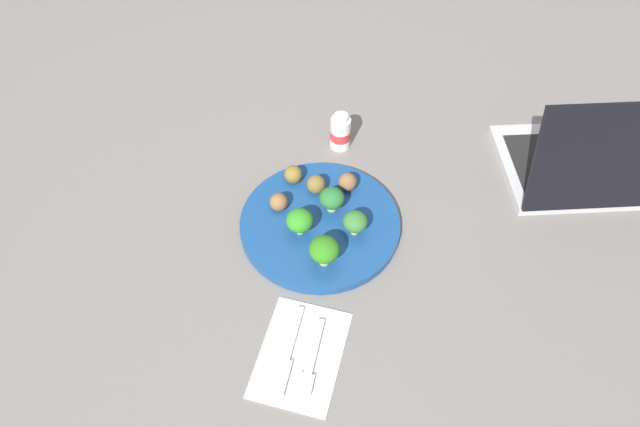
{
  "coord_description": "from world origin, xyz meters",
  "views": [
    {
      "loc": [
        0.6,
        0.12,
        0.79
      ],
      "look_at": [
        0.0,
        0.0,
        0.04
      ],
      "focal_mm": 32.0,
      "sensor_mm": 36.0,
      "label": 1
    }
  ],
  "objects_px": {
    "knife": "(288,354)",
    "yogurt_bottle": "(338,132)",
    "laptop": "(596,163)",
    "plate": "(320,224)",
    "meatball_back_left": "(316,184)",
    "napkin": "(301,354)",
    "broccoli_floret_center": "(332,199)",
    "meatball_near_rim": "(279,202)",
    "meatball_front_left": "(293,174)",
    "fork": "(311,360)",
    "broccoli_floret_near_rim": "(300,221)",
    "broccoli_floret_mid_right": "(324,250)",
    "meatball_mid_right": "(348,182)",
    "broccoli_floret_back_left": "(355,222)"
  },
  "relations": [
    {
      "from": "meatball_back_left",
      "to": "yogurt_bottle",
      "type": "distance_m",
      "value": 0.14
    },
    {
      "from": "napkin",
      "to": "yogurt_bottle",
      "type": "relative_size",
      "value": 2.2
    },
    {
      "from": "broccoli_floret_center",
      "to": "meatball_back_left",
      "type": "relative_size",
      "value": 1.34
    },
    {
      "from": "broccoli_floret_center",
      "to": "broccoli_floret_mid_right",
      "type": "distance_m",
      "value": 0.12
    },
    {
      "from": "plate",
      "to": "meatball_back_left",
      "type": "xyz_separation_m",
      "value": [
        -0.07,
        -0.02,
        0.03
      ]
    },
    {
      "from": "meatball_back_left",
      "to": "laptop",
      "type": "bearing_deg",
      "value": 106.38
    },
    {
      "from": "broccoli_floret_near_rim",
      "to": "broccoli_floret_mid_right",
      "type": "xyz_separation_m",
      "value": [
        0.05,
        0.05,
        0.0
      ]
    },
    {
      "from": "broccoli_floret_mid_right",
      "to": "fork",
      "type": "relative_size",
      "value": 0.47
    },
    {
      "from": "broccoli_floret_center",
      "to": "fork",
      "type": "relative_size",
      "value": 0.38
    },
    {
      "from": "plate",
      "to": "knife",
      "type": "relative_size",
      "value": 1.93
    },
    {
      "from": "meatball_front_left",
      "to": "laptop",
      "type": "relative_size",
      "value": 0.09
    },
    {
      "from": "napkin",
      "to": "broccoli_floret_center",
      "type": "bearing_deg",
      "value": -179.35
    },
    {
      "from": "knife",
      "to": "plate",
      "type": "bearing_deg",
      "value": 180.0
    },
    {
      "from": "plate",
      "to": "meatball_front_left",
      "type": "relative_size",
      "value": 8.39
    },
    {
      "from": "meatball_near_rim",
      "to": "fork",
      "type": "relative_size",
      "value": 0.27
    },
    {
      "from": "yogurt_bottle",
      "to": "meatball_front_left",
      "type": "bearing_deg",
      "value": -26.57
    },
    {
      "from": "plate",
      "to": "meatball_back_left",
      "type": "height_order",
      "value": "meatball_back_left"
    },
    {
      "from": "broccoli_floret_center",
      "to": "laptop",
      "type": "bearing_deg",
      "value": 111.55
    },
    {
      "from": "knife",
      "to": "broccoli_floret_near_rim",
      "type": "bearing_deg",
      "value": -172.49
    },
    {
      "from": "knife",
      "to": "broccoli_floret_mid_right",
      "type": "bearing_deg",
      "value": 171.97
    },
    {
      "from": "plate",
      "to": "meatball_back_left",
      "type": "distance_m",
      "value": 0.07
    },
    {
      "from": "laptop",
      "to": "plate",
      "type": "bearing_deg",
      "value": -65.93
    },
    {
      "from": "meatball_front_left",
      "to": "meatball_near_rim",
      "type": "height_order",
      "value": "meatball_front_left"
    },
    {
      "from": "knife",
      "to": "yogurt_bottle",
      "type": "distance_m",
      "value": 0.46
    },
    {
      "from": "meatball_front_left",
      "to": "napkin",
      "type": "distance_m",
      "value": 0.34
    },
    {
      "from": "meatball_back_left",
      "to": "broccoli_floret_mid_right",
      "type": "bearing_deg",
      "value": 16.0
    },
    {
      "from": "laptop",
      "to": "meatball_back_left",
      "type": "bearing_deg",
      "value": -73.62
    },
    {
      "from": "plate",
      "to": "knife",
      "type": "height_order",
      "value": "plate"
    },
    {
      "from": "meatball_mid_right",
      "to": "meatball_back_left",
      "type": "xyz_separation_m",
      "value": [
        0.02,
        -0.05,
        0.0
      ]
    },
    {
      "from": "fork",
      "to": "broccoli_floret_mid_right",
      "type": "bearing_deg",
      "value": -175.65
    },
    {
      "from": "laptop",
      "to": "meatball_near_rim",
      "type": "bearing_deg",
      "value": -70.29
    },
    {
      "from": "meatball_back_left",
      "to": "yogurt_bottle",
      "type": "relative_size",
      "value": 0.45
    },
    {
      "from": "broccoli_floret_mid_right",
      "to": "laptop",
      "type": "height_order",
      "value": "laptop"
    },
    {
      "from": "broccoli_floret_near_rim",
      "to": "fork",
      "type": "relative_size",
      "value": 0.41
    },
    {
      "from": "plate",
      "to": "knife",
      "type": "distance_m",
      "value": 0.25
    },
    {
      "from": "plate",
      "to": "laptop",
      "type": "height_order",
      "value": "laptop"
    },
    {
      "from": "meatball_front_left",
      "to": "fork",
      "type": "distance_m",
      "value": 0.35
    },
    {
      "from": "meatball_back_left",
      "to": "knife",
      "type": "bearing_deg",
      "value": 3.64
    },
    {
      "from": "meatball_mid_right",
      "to": "laptop",
      "type": "xyz_separation_m",
      "value": [
        -0.13,
        0.44,
        0.01
      ]
    },
    {
      "from": "broccoli_floret_center",
      "to": "knife",
      "type": "xyz_separation_m",
      "value": [
        0.28,
        -0.02,
        -0.04
      ]
    },
    {
      "from": "broccoli_floret_near_rim",
      "to": "meatball_front_left",
      "type": "xyz_separation_m",
      "value": [
        -0.11,
        -0.04,
        -0.01
      ]
    },
    {
      "from": "fork",
      "to": "yogurt_bottle",
      "type": "xyz_separation_m",
      "value": [
        -0.46,
        -0.04,
        0.03
      ]
    },
    {
      "from": "napkin",
      "to": "yogurt_bottle",
      "type": "bearing_deg",
      "value": -177.2
    },
    {
      "from": "knife",
      "to": "yogurt_bottle",
      "type": "height_order",
      "value": "yogurt_bottle"
    },
    {
      "from": "broccoli_floret_back_left",
      "to": "yogurt_bottle",
      "type": "height_order",
      "value": "yogurt_bottle"
    },
    {
      "from": "napkin",
      "to": "fork",
      "type": "xyz_separation_m",
      "value": [
        0.01,
        0.02,
        0.0
      ]
    },
    {
      "from": "plate",
      "to": "meatball_mid_right",
      "type": "bearing_deg",
      "value": 157.84
    },
    {
      "from": "meatball_near_rim",
      "to": "meatball_front_left",
      "type": "bearing_deg",
      "value": 171.09
    },
    {
      "from": "meatball_mid_right",
      "to": "meatball_front_left",
      "type": "bearing_deg",
      "value": -89.55
    },
    {
      "from": "plate",
      "to": "yogurt_bottle",
      "type": "bearing_deg",
      "value": -178.95
    }
  ]
}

